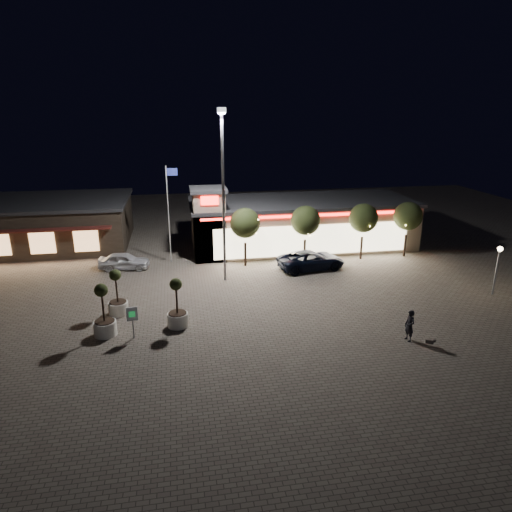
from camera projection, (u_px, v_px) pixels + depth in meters
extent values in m
plane|color=#645B50|center=(206.00, 331.00, 26.51)|extent=(90.00, 90.00, 0.00)
cube|color=gray|center=(301.00, 224.00, 42.52)|extent=(20.00, 8.00, 4.00)
cube|color=#262628|center=(301.00, 201.00, 41.85)|extent=(20.40, 8.40, 0.30)
cube|color=#FFEFBF|center=(313.00, 240.00, 38.85)|extent=(17.00, 0.12, 2.60)
cube|color=red|center=(314.00, 215.00, 38.15)|extent=(19.00, 0.10, 0.18)
cube|color=gray|center=(209.00, 226.00, 38.27)|extent=(2.60, 2.60, 5.80)
cube|color=#262628|center=(208.00, 190.00, 37.32)|extent=(3.00, 3.00, 0.30)
cube|color=red|center=(210.00, 201.00, 36.26)|extent=(1.40, 0.10, 0.70)
cube|color=#382D23|center=(39.00, 225.00, 42.30)|extent=(16.00, 10.00, 4.00)
cube|color=#262628|center=(36.00, 202.00, 41.63)|extent=(16.40, 10.40, 0.30)
cube|color=#591E19|center=(19.00, 231.00, 36.99)|extent=(14.40, 0.80, 0.15)
cube|color=#F4B06E|center=(42.00, 243.00, 37.94)|extent=(2.00, 0.12, 1.80)
cube|color=#F4B06E|center=(86.00, 241.00, 38.52)|extent=(2.00, 0.12, 1.80)
cylinder|color=gray|center=(223.00, 201.00, 32.46)|extent=(0.20, 0.20, 12.00)
cube|color=gray|center=(221.00, 110.00, 30.54)|extent=(0.60, 0.40, 0.35)
cube|color=white|center=(221.00, 113.00, 30.60)|extent=(0.45, 0.30, 0.08)
cylinder|color=white|center=(169.00, 215.00, 37.10)|extent=(0.10, 0.10, 8.00)
cube|color=navy|center=(172.00, 172.00, 36.09)|extent=(0.90, 0.04, 0.60)
cylinder|color=gray|center=(496.00, 273.00, 31.19)|extent=(0.12, 0.12, 3.20)
sphere|color=#FFE5B2|center=(500.00, 249.00, 30.66)|extent=(0.36, 0.36, 0.36)
cylinder|color=#332319|center=(245.00, 254.00, 37.17)|extent=(0.20, 0.20, 1.92)
sphere|color=#2D3819|center=(245.00, 223.00, 36.36)|extent=(2.42, 2.42, 2.42)
cylinder|color=#332319|center=(305.00, 251.00, 37.99)|extent=(0.20, 0.20, 1.92)
sphere|color=#2D3819|center=(306.00, 220.00, 37.18)|extent=(2.42, 2.42, 2.42)
cylinder|color=#332319|center=(361.00, 248.00, 38.82)|extent=(0.20, 0.20, 1.92)
sphere|color=#2D3819|center=(363.00, 218.00, 38.01)|extent=(2.42, 2.42, 2.42)
cylinder|color=#332319|center=(405.00, 246.00, 39.48)|extent=(0.20, 0.20, 1.92)
sphere|color=#2D3819|center=(408.00, 216.00, 38.67)|extent=(2.42, 2.42, 2.42)
imported|color=black|center=(311.00, 260.00, 36.42)|extent=(5.70, 3.24, 1.50)
imported|color=silver|center=(124.00, 261.00, 36.42)|extent=(4.14, 2.05, 1.36)
imported|color=black|center=(410.00, 326.00, 25.15)|extent=(0.54, 0.72, 1.80)
cube|color=#59514C|center=(430.00, 342.00, 24.77)|extent=(0.43, 0.31, 0.21)
sphere|color=#59514C|center=(434.00, 341.00, 24.69)|extent=(0.19, 0.19, 0.19)
cylinder|color=white|center=(118.00, 308.00, 28.53)|extent=(1.21, 1.21, 0.81)
cylinder|color=black|center=(118.00, 302.00, 28.40)|extent=(1.05, 1.05, 0.06)
cylinder|color=#332319|center=(116.00, 288.00, 28.11)|extent=(0.10, 0.10, 1.82)
sphere|color=#2D3819|center=(115.00, 275.00, 27.84)|extent=(0.71, 0.71, 0.71)
cylinder|color=white|center=(105.00, 328.00, 25.90)|extent=(1.27, 1.27, 0.85)
cylinder|color=black|center=(105.00, 321.00, 25.76)|extent=(1.10, 1.10, 0.06)
cylinder|color=#332319|center=(103.00, 305.00, 25.46)|extent=(0.11, 0.11, 1.91)
sphere|color=#2D3819|center=(101.00, 290.00, 25.18)|extent=(0.74, 0.74, 0.74)
cylinder|color=white|center=(178.00, 320.00, 26.96)|extent=(1.23, 1.23, 0.82)
cylinder|color=black|center=(177.00, 313.00, 26.83)|extent=(1.07, 1.07, 0.06)
cylinder|color=#332319|center=(177.00, 298.00, 26.53)|extent=(0.10, 0.10, 1.85)
sphere|color=#2D3819|center=(176.00, 284.00, 26.26)|extent=(0.72, 0.72, 0.72)
cylinder|color=gray|center=(133.00, 329.00, 25.51)|extent=(0.08, 0.08, 1.15)
cube|color=white|center=(132.00, 314.00, 25.22)|extent=(0.62, 0.13, 0.81)
cube|color=#178A37|center=(132.00, 314.00, 25.19)|extent=(0.33, 0.06, 0.33)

